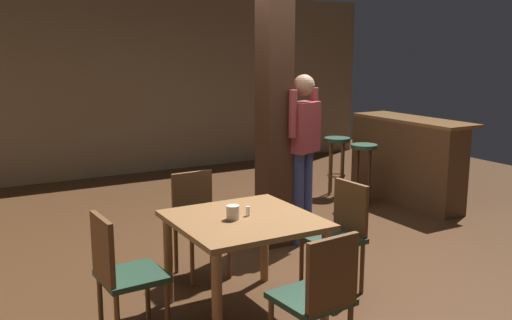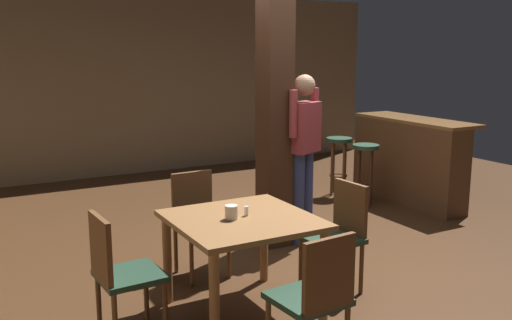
# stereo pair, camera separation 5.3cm
# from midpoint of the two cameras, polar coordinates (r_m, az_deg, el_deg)

# --- Properties ---
(ground_plane) EXTENTS (10.80, 10.80, 0.00)m
(ground_plane) POSITION_cam_midpoint_polar(r_m,az_deg,el_deg) (5.61, 5.77, -9.52)
(ground_plane) COLOR #422816
(wall_back) EXTENTS (8.00, 0.10, 2.80)m
(wall_back) POSITION_cam_midpoint_polar(r_m,az_deg,el_deg) (9.30, -10.43, 7.45)
(wall_back) COLOR #756047
(wall_back) RESTS_ON ground_plane
(pillar) EXTENTS (0.28, 0.28, 2.80)m
(pillar) POSITION_cam_midpoint_polar(r_m,az_deg,el_deg) (5.60, 1.56, 5.27)
(pillar) COLOR #382114
(pillar) RESTS_ON ground_plane
(dining_table) EXTENTS (1.01, 1.01, 0.75)m
(dining_table) POSITION_cam_midpoint_polar(r_m,az_deg,el_deg) (4.26, -1.58, -7.24)
(dining_table) COLOR brown
(dining_table) RESTS_ON ground_plane
(chair_south) EXTENTS (0.45, 0.45, 0.89)m
(chair_south) POSITION_cam_midpoint_polar(r_m,az_deg,el_deg) (3.57, 5.88, -13.19)
(chair_south) COLOR #1E3828
(chair_south) RESTS_ON ground_plane
(chair_north) EXTENTS (0.43, 0.43, 0.89)m
(chair_north) POSITION_cam_midpoint_polar(r_m,az_deg,el_deg) (5.05, -6.12, -5.79)
(chair_north) COLOR #1E3828
(chair_north) RESTS_ON ground_plane
(chair_east) EXTENTS (0.44, 0.44, 0.89)m
(chair_east) POSITION_cam_midpoint_polar(r_m,az_deg,el_deg) (4.74, 8.03, -7.00)
(chair_east) COLOR #1E3828
(chair_east) RESTS_ON ground_plane
(chair_west) EXTENTS (0.44, 0.44, 0.89)m
(chair_west) POSITION_cam_midpoint_polar(r_m,az_deg,el_deg) (4.01, -13.74, -10.67)
(chair_west) COLOR #1E3828
(chair_west) RESTS_ON ground_plane
(napkin_cup) EXTENTS (0.10, 0.10, 0.10)m
(napkin_cup) POSITION_cam_midpoint_polar(r_m,az_deg,el_deg) (4.17, -2.69, -5.26)
(napkin_cup) COLOR beige
(napkin_cup) RESTS_ON dining_table
(salt_shaker) EXTENTS (0.03, 0.03, 0.07)m
(salt_shaker) POSITION_cam_midpoint_polar(r_m,az_deg,el_deg) (4.26, -1.19, -5.12)
(salt_shaker) COLOR silver
(salt_shaker) RESTS_ON dining_table
(standing_person) EXTENTS (0.46, 0.32, 1.72)m
(standing_person) POSITION_cam_midpoint_polar(r_m,az_deg,el_deg) (5.72, 4.46, 1.34)
(standing_person) COLOR maroon
(standing_person) RESTS_ON ground_plane
(bar_counter) EXTENTS (0.56, 1.72, 1.09)m
(bar_counter) POSITION_cam_midpoint_polar(r_m,az_deg,el_deg) (7.58, 14.56, 0.01)
(bar_counter) COLOR brown
(bar_counter) RESTS_ON ground_plane
(bar_stool_near) EXTENTS (0.33, 0.33, 0.80)m
(bar_stool_near) POSITION_cam_midpoint_polar(r_m,az_deg,el_deg) (7.23, 10.50, -0.10)
(bar_stool_near) COLOR #1E3828
(bar_stool_near) RESTS_ON ground_plane
(bar_stool_mid) EXTENTS (0.35, 0.35, 0.79)m
(bar_stool_mid) POSITION_cam_midpoint_polar(r_m,az_deg,el_deg) (7.77, 7.90, 0.77)
(bar_stool_mid) COLOR #1E3828
(bar_stool_mid) RESTS_ON ground_plane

